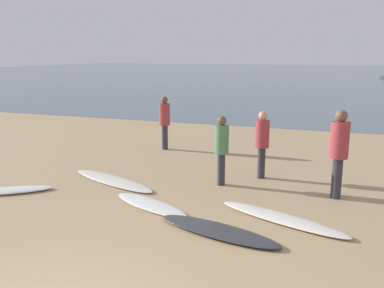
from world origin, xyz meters
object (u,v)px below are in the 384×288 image
surfboard_2 (151,205)px  person_3 (262,139)px  person_0 (165,118)px  surfboard_1 (113,180)px  person_2 (339,147)px  surfboard_3 (218,231)px  surfboard_4 (282,218)px  surfboard_0 (5,191)px  person_1 (222,145)px

surfboard_2 → person_3: 3.23m
surfboard_2 → person_0: size_ratio=1.16×
surfboard_1 → person_2: (4.87, 0.61, 1.04)m
surfboard_2 → person_2: size_ratio=1.05×
person_0 → person_2: person_2 is taller
surfboard_3 → person_2: 3.22m
surfboard_2 → surfboard_4: 2.50m
surfboard_1 → surfboard_4: (4.00, -0.99, 0.01)m
surfboard_1 → surfboard_3: size_ratio=1.18×
surfboard_0 → person_2: (6.64, 2.05, 1.03)m
person_1 → person_0: bearing=178.8°
surfboard_3 → person_1: (-0.66, 2.52, 0.88)m
surfboard_1 → person_1: person_1 is taller
surfboard_2 → person_3: size_ratio=1.19×
surfboard_2 → surfboard_3: size_ratio=0.85×
surfboard_0 → person_3: person_3 is taller
surfboard_3 → person_1: size_ratio=1.42×
person_1 → person_3: (0.75, 0.84, 0.02)m
person_2 → person_3: person_2 is taller
person_3 → surfboard_2: bearing=63.6°
surfboard_4 → surfboard_2: bearing=-155.2°
surfboard_1 → person_0: (-0.20, 3.51, 0.93)m
surfboard_4 → person_3: size_ratio=1.57×
surfboard_0 → surfboard_4: size_ratio=0.77×
surfboard_0 → surfboard_1: size_ratio=0.74×
person_0 → surfboard_2: bearing=112.2°
surfboard_0 → surfboard_3: (4.85, -0.42, 0.00)m
surfboard_2 → person_1: bearing=86.3°
surfboard_4 → person_2: person_2 is taller
person_2 → surfboard_0: bearing=-55.5°
surfboard_3 → surfboard_4: (0.92, 0.88, -0.00)m
surfboard_4 → person_1: person_1 is taller
person_0 → person_3: bearing=151.0°
person_1 → surfboard_1: bearing=-118.6°
person_0 → person_1: person_0 is taller
surfboard_0 → surfboard_3: bearing=-38.7°
surfboard_4 → person_3: person_3 is taller
surfboard_0 → surfboard_3: surfboard_3 is taller
person_1 → person_3: size_ratio=0.98×
surfboard_0 → person_0: person_0 is taller
surfboard_2 → surfboard_3: surfboard_3 is taller
surfboard_0 → surfboard_4: 5.78m
surfboard_3 → person_2: bearing=68.9°
surfboard_0 → person_0: (1.57, 4.95, 0.92)m
person_0 → person_1: bearing=134.4°
person_2 → person_3: size_ratio=1.14×
person_1 → person_2: bearing=45.3°
surfboard_0 → surfboard_1: bearing=5.4°
surfboard_2 → surfboard_0: bearing=-151.0°
surfboard_2 → person_0: bearing=133.7°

